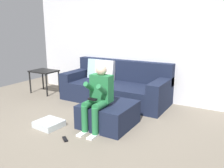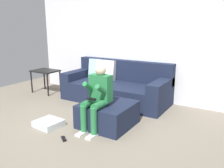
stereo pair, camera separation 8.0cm
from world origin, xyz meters
The scene contains 8 objects.
ground_plane centered at (0.00, 0.00, 0.00)m, with size 7.17×7.17×0.00m, color slate.
wall_back centered at (0.00, 2.16, 1.25)m, with size 5.51×0.10×2.49m, color silver.
couch_sectional centered at (-0.27, 1.69, 0.32)m, with size 2.34×0.98×0.88m.
ottoman centered at (0.29, 0.45, 0.20)m, with size 0.82×0.82×0.39m, color #192138.
person_seated centered at (0.22, 0.24, 0.58)m, with size 0.35×0.61×1.05m.
storage_bin centered at (-0.54, -0.11, 0.05)m, with size 0.41×0.39×0.10m, color silver.
side_table centered at (-2.12, 1.37, 0.49)m, with size 0.62×0.48×0.57m.
remote_near_ottoman centered at (0.00, -0.34, 0.01)m, with size 0.16×0.05×0.02m, color black.
Camera 1 is at (2.21, -2.77, 1.66)m, focal length 38.00 mm.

